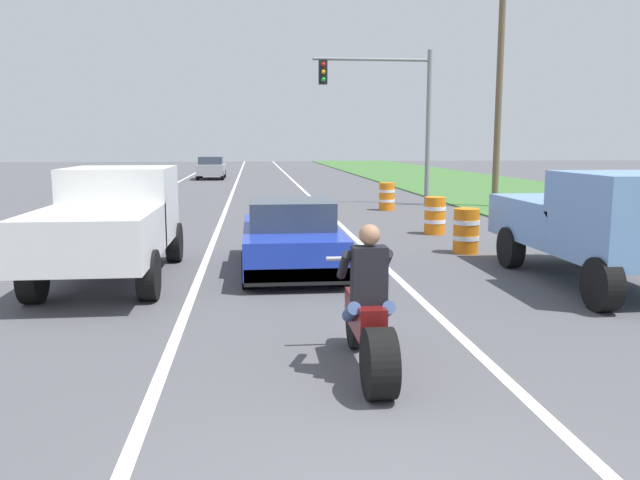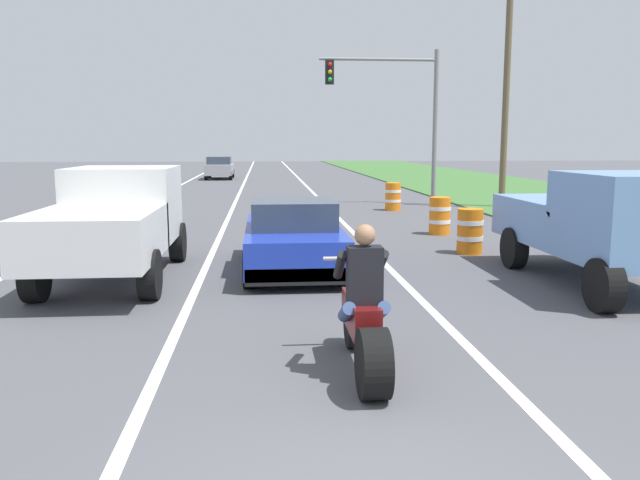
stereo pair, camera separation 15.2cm
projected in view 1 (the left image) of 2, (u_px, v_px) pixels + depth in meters
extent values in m
cube|color=white|center=(126.00, 210.00, 23.21)|extent=(0.14, 120.00, 0.01)
cube|color=white|center=(323.00, 208.00, 23.95)|extent=(0.14, 120.00, 0.01)
cube|color=white|center=(226.00, 209.00, 23.58)|extent=(0.14, 120.00, 0.01)
cube|color=#3D6B33|center=(580.00, 205.00, 24.99)|extent=(10.00, 120.00, 0.06)
cylinder|color=black|center=(379.00, 363.00, 6.15)|extent=(0.28, 0.69, 0.69)
cylinder|color=black|center=(354.00, 322.00, 7.68)|extent=(0.12, 0.63, 0.63)
cube|color=#590F0F|center=(365.00, 314.00, 6.92)|extent=(0.28, 1.10, 0.36)
cylinder|color=#B2B2B7|center=(355.00, 294.00, 7.54)|extent=(0.08, 0.36, 0.73)
cylinder|color=#A5A5AA|center=(356.00, 258.00, 7.46)|extent=(0.70, 0.05, 0.05)
cube|color=black|center=(369.00, 275.00, 6.62)|extent=(0.36, 0.24, 0.60)
sphere|color=#9E7051|center=(370.00, 235.00, 6.56)|extent=(0.22, 0.22, 0.22)
cylinder|color=#384C7A|center=(351.00, 312.00, 6.69)|extent=(0.14, 0.47, 0.32)
cylinder|color=black|center=(344.00, 265.00, 6.89)|extent=(0.10, 0.51, 0.40)
cylinder|color=#384C7A|center=(385.00, 311.00, 6.73)|extent=(0.14, 0.47, 0.32)
cylinder|color=black|center=(384.00, 264.00, 6.93)|extent=(0.10, 0.51, 0.40)
cube|color=#1E38B2|center=(291.00, 242.00, 12.41)|extent=(1.80, 4.30, 0.64)
cube|color=#333D4C|center=(291.00, 214.00, 12.13)|extent=(1.56, 1.70, 0.52)
cube|color=black|center=(298.00, 276.00, 10.44)|extent=(1.76, 0.20, 0.28)
cylinder|color=black|center=(250.00, 241.00, 13.94)|extent=(0.24, 0.64, 0.64)
cylinder|color=black|center=(323.00, 240.00, 14.10)|extent=(0.24, 0.64, 0.64)
cylinder|color=black|center=(249.00, 270.00, 10.79)|extent=(0.24, 0.64, 0.64)
cylinder|color=black|center=(343.00, 268.00, 10.96)|extent=(0.24, 0.64, 0.64)
cube|color=silver|center=(122.00, 204.00, 12.25)|extent=(1.90, 2.10, 1.40)
cube|color=#333D4C|center=(124.00, 183.00, 12.53)|extent=(1.67, 0.29, 0.57)
cube|color=silver|center=(94.00, 236.00, 10.08)|extent=(1.90, 2.70, 0.80)
cylinder|color=black|center=(88.00, 244.00, 13.08)|extent=(0.28, 0.80, 0.80)
cylinder|color=black|center=(174.00, 242.00, 13.26)|extent=(0.28, 0.80, 0.80)
cylinder|color=black|center=(33.00, 278.00, 9.78)|extent=(0.28, 0.80, 0.80)
cylinder|color=black|center=(149.00, 275.00, 9.96)|extent=(0.28, 0.80, 0.80)
cube|color=#6B93C6|center=(631.00, 217.00, 10.05)|extent=(1.90, 2.10, 1.40)
cube|color=#6B93C6|center=(562.00, 219.00, 12.31)|extent=(1.90, 2.70, 0.80)
cylinder|color=black|center=(602.00, 284.00, 9.31)|extent=(0.28, 0.80, 0.80)
cylinder|color=black|center=(594.00, 246.00, 12.78)|extent=(0.28, 0.80, 0.80)
cylinder|color=black|center=(511.00, 247.00, 12.60)|extent=(0.28, 0.80, 0.80)
cylinder|color=gray|center=(428.00, 128.00, 25.20)|extent=(0.18, 0.18, 6.00)
cylinder|color=gray|center=(372.00, 59.00, 24.57)|extent=(4.57, 0.12, 0.12)
cube|color=black|center=(323.00, 72.00, 24.45)|extent=(0.32, 0.24, 0.90)
sphere|color=red|center=(323.00, 64.00, 24.27)|extent=(0.16, 0.16, 0.16)
sphere|color=orange|center=(323.00, 72.00, 24.32)|extent=(0.16, 0.16, 0.16)
sphere|color=green|center=(323.00, 79.00, 24.36)|extent=(0.16, 0.16, 0.16)
cylinder|color=brown|center=(499.00, 102.00, 23.69)|extent=(0.24, 0.24, 7.84)
cylinder|color=orange|center=(466.00, 231.00, 14.21)|extent=(0.56, 0.56, 1.00)
cylinder|color=white|center=(466.00, 222.00, 14.18)|extent=(0.58, 0.58, 0.10)
cylinder|color=white|center=(466.00, 238.00, 14.23)|extent=(0.58, 0.58, 0.10)
cylinder|color=orange|center=(435.00, 216.00, 17.18)|extent=(0.56, 0.56, 1.00)
cylinder|color=white|center=(435.00, 208.00, 17.15)|extent=(0.58, 0.58, 0.10)
cylinder|color=white|center=(435.00, 221.00, 17.20)|extent=(0.58, 0.58, 0.10)
cylinder|color=orange|center=(387.00, 197.00, 23.24)|extent=(0.56, 0.56, 1.00)
cylinder|color=white|center=(387.00, 191.00, 23.21)|extent=(0.58, 0.58, 0.10)
cylinder|color=white|center=(387.00, 201.00, 23.27)|extent=(0.58, 0.58, 0.10)
cube|color=#99999E|center=(211.00, 169.00, 43.06)|extent=(1.76, 4.00, 0.70)
cube|color=#333D4C|center=(211.00, 160.00, 42.77)|extent=(1.56, 2.00, 0.50)
cylinder|color=black|center=(201.00, 174.00, 44.40)|extent=(0.20, 0.60, 0.60)
cylinder|color=black|center=(224.00, 173.00, 44.57)|extent=(0.20, 0.60, 0.60)
cylinder|color=black|center=(198.00, 176.00, 41.65)|extent=(0.20, 0.60, 0.60)
cylinder|color=black|center=(223.00, 176.00, 41.82)|extent=(0.20, 0.60, 0.60)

